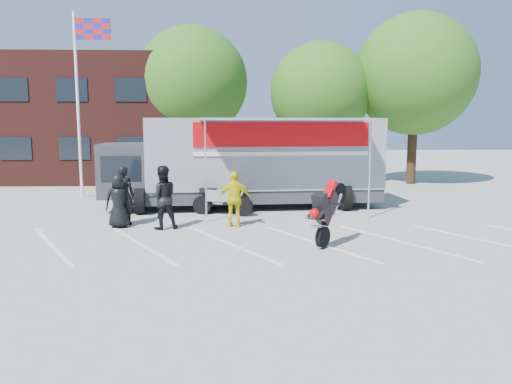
{
  "coord_description": "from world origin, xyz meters",
  "views": [
    {
      "loc": [
        0.4,
        -12.38,
        3.26
      ],
      "look_at": [
        0.98,
        1.91,
        1.3
      ],
      "focal_mm": 35.0,
      "sensor_mm": 36.0,
      "label": 1
    }
  ],
  "objects": [
    {
      "name": "spectator_leather_b",
      "position": [
        -3.25,
        3.79,
        0.96
      ],
      "size": [
        0.75,
        0.54,
        1.92
      ],
      "primitive_type": "imported",
      "rotation": [
        0.0,
        0.0,
        3.03
      ],
      "color": "black",
      "rests_on": "ground"
    },
    {
      "name": "tree_left",
      "position": [
        -2.0,
        16.0,
        5.57
      ],
      "size": [
        6.12,
        6.12,
        8.64
      ],
      "color": "#382314",
      "rests_on": "ground"
    },
    {
      "name": "tree_right",
      "position": [
        10.0,
        14.5,
        5.88
      ],
      "size": [
        6.46,
        6.46,
        9.12
      ],
      "color": "#382314",
      "rests_on": "ground"
    },
    {
      "name": "transporter_truck",
      "position": [
        1.0,
        6.98,
        0.0
      ],
      "size": [
        11.24,
        5.99,
        3.47
      ],
      "primitive_type": null,
      "rotation": [
        0.0,
        0.0,
        0.07
      ],
      "color": "gray",
      "rests_on": "ground"
    },
    {
      "name": "spectator_hivis",
      "position": [
        0.35,
        3.3,
        0.9
      ],
      "size": [
        1.07,
        0.49,
        1.79
      ],
      "primitive_type": "imported",
      "rotation": [
        0.0,
        0.0,
        3.09
      ],
      "color": "yellow",
      "rests_on": "ground"
    },
    {
      "name": "stunt_bike_rider",
      "position": [
        3.07,
        0.81,
        0.0
      ],
      "size": [
        1.61,
        1.72,
        1.89
      ],
      "primitive_type": null,
      "rotation": [
        0.0,
        0.0,
        -0.69
      ],
      "color": "black",
      "rests_on": "ground"
    },
    {
      "name": "spectator_leather_c",
      "position": [
        -1.9,
        3.02,
        0.99
      ],
      "size": [
        1.14,
        1.0,
        1.98
      ],
      "primitive_type": "imported",
      "rotation": [
        0.0,
        0.0,
        3.44
      ],
      "color": "black",
      "rests_on": "ground"
    },
    {
      "name": "flagpole",
      "position": [
        -6.24,
        10.0,
        5.05
      ],
      "size": [
        1.61,
        0.12,
        8.0
      ],
      "color": "white",
      "rests_on": "ground"
    },
    {
      "name": "ground",
      "position": [
        0.0,
        0.0,
        0.0
      ],
      "size": [
        100.0,
        100.0,
        0.0
      ],
      "primitive_type": "plane",
      "color": "#A3A29D",
      "rests_on": "ground"
    },
    {
      "name": "parked_motorcycle",
      "position": [
        -0.09,
        5.31,
        0.0
      ],
      "size": [
        2.4,
        1.41,
        1.19
      ],
      "primitive_type": null,
      "rotation": [
        0.0,
        0.0,
        1.27
      ],
      "color": "silver",
      "rests_on": "ground"
    },
    {
      "name": "tree_mid",
      "position": [
        5.0,
        15.0,
        4.94
      ],
      "size": [
        5.44,
        5.44,
        7.68
      ],
      "color": "#382314",
      "rests_on": "ground"
    },
    {
      "name": "spectator_leather_a",
      "position": [
        -3.31,
        3.31,
        0.85
      ],
      "size": [
        0.89,
        0.63,
        1.71
      ],
      "primitive_type": "imported",
      "rotation": [
        0.0,
        0.0,
        3.25
      ],
      "color": "black",
      "rests_on": "ground"
    },
    {
      "name": "parking_bay_lines",
      "position": [
        0.0,
        1.0,
        0.01
      ],
      "size": [
        18.09,
        13.33,
        0.01
      ],
      "primitive_type": "cube",
      "rotation": [
        0.0,
        0.0,
        0.52
      ],
      "color": "white",
      "rests_on": "ground"
    },
    {
      "name": "office_building",
      "position": [
        -10.0,
        18.0,
        3.5
      ],
      "size": [
        18.0,
        8.0,
        7.0
      ],
      "primitive_type": "cube",
      "color": "#441A15",
      "rests_on": "ground"
    }
  ]
}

